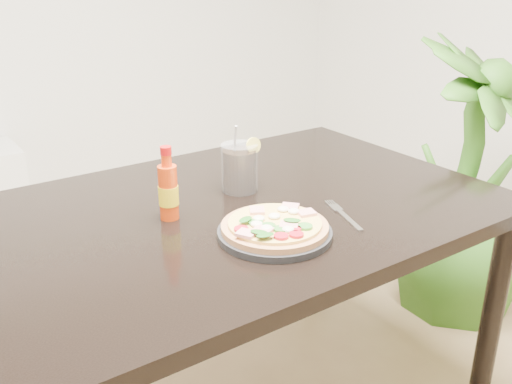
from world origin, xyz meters
TOP-DOWN VIEW (x-y plane):
  - dining_table at (0.05, 0.31)m, footprint 1.40×0.90m
  - plate at (0.04, 0.11)m, footprint 0.26×0.26m
  - pizza at (0.04, 0.11)m, footprint 0.24×0.24m
  - hot_sauce_bottle at (-0.11, 0.33)m, footprint 0.06×0.06m
  - cola_cup at (0.13, 0.39)m, footprint 0.10×0.10m
  - fork at (0.25, 0.11)m, footprint 0.07×0.18m
  - houseplant at (1.19, 0.40)m, footprint 0.81×0.81m
  - plant_pot at (1.19, 0.40)m, footprint 0.28×0.28m

SIDE VIEW (x-z plane):
  - plant_pot at x=1.19m, z-range 0.00..0.22m
  - houseplant at x=1.19m, z-range 0.00..1.08m
  - dining_table at x=0.05m, z-range 0.29..1.04m
  - fork at x=0.25m, z-range 0.75..0.76m
  - plate at x=0.04m, z-range 0.75..0.77m
  - pizza at x=0.04m, z-range 0.76..0.79m
  - cola_cup at x=0.13m, z-range 0.72..0.91m
  - hot_sauce_bottle at x=-0.11m, z-range 0.73..0.91m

